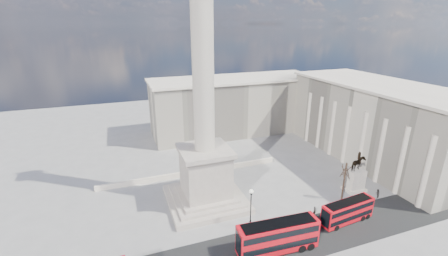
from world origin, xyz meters
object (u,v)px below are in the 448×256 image
Objects in this scene: equestrian_statue at (356,177)px; pedestrian_standing at (377,194)px; pedestrian_walking at (315,211)px; pedestrian_crossing at (251,224)px; red_bus_c at (348,211)px; victorian_lamp at (251,206)px; red_bus_b at (278,236)px; nelsons_column at (205,137)px.

equestrian_statue reaches higher than pedestrian_standing.
pedestrian_crossing is (-11.92, 0.72, -0.10)m from pedestrian_walking.
red_bus_c is 11.44m from pedestrian_standing.
pedestrian_walking is at bearing -2.77° from victorian_lamp.
equestrian_statue reaches higher than red_bus_b.
red_bus_c is at bearing 11.72° from red_bus_b.
pedestrian_crossing is (-24.57, -3.64, -2.17)m from equestrian_statue.
equestrian_statue reaches higher than victorian_lamp.
red_bus_c reaches higher than pedestrian_walking.
equestrian_statue is at bearing 26.48° from red_bus_b.
pedestrian_standing is (2.06, -3.81, -2.00)m from equestrian_statue.
red_bus_b is 6.61m from pedestrian_crossing.
victorian_lamp is (-1.64, 6.04, 1.70)m from red_bus_b.
red_bus_b reaches higher than pedestrian_standing.
pedestrian_standing reaches higher than pedestrian_crossing.
red_bus_b is 1.69× the size of victorian_lamp.
nelsons_column is at bearing 133.15° from pedestrian_walking.
pedestrian_crossing is (0.14, 0.14, -3.51)m from victorian_lamp.
pedestrian_walking is 14.72m from pedestrian_standing.
pedestrian_standing is at bearing -11.85° from pedestrian_walking.
red_bus_c is at bearing -1.46° from pedestrian_standing.
victorian_lamp is (-16.08, 3.93, 2.20)m from red_bus_c.
pedestrian_walking is (10.42, 5.46, -1.71)m from red_bus_b.
red_bus_b is (6.15, -16.15, -10.34)m from nelsons_column.
equestrian_statue is 13.54m from pedestrian_walking.
pedestrian_walking is at bearing -160.96° from equestrian_statue.
red_bus_c is at bearing -138.22° from equestrian_statue.
pedestrian_standing is (31.28, -10.14, -11.98)m from nelsons_column.
pedestrian_walking is at bearing 31.05° from red_bus_b.
pedestrian_walking is (16.58, -10.70, -12.05)m from nelsons_column.
red_bus_c is 16.70m from victorian_lamp.
red_bus_b is at bearing -74.80° from victorian_lamp.
pedestrian_walking is 1.13× the size of pedestrian_crossing.
equestrian_statue reaches higher than pedestrian_walking.
pedestrian_walking is (-4.01, 3.35, -1.21)m from red_bus_c.
red_bus_c is (20.59, -14.05, -10.84)m from nelsons_column.
red_bus_c is 11.61m from equestrian_statue.
red_bus_c is at bearing -121.52° from pedestrian_crossing.
victorian_lamp is 26.98m from pedestrian_standing.
red_bus_b is 14.60m from red_bus_c.
nelsons_column reaches higher than pedestrian_crossing.
equestrian_statue is (29.22, -6.33, -9.98)m from nelsons_column.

